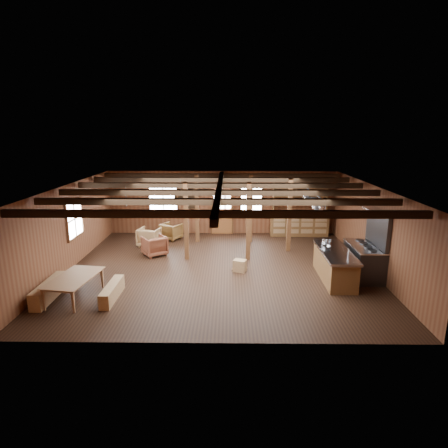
{
  "coord_description": "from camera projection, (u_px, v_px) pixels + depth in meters",
  "views": [
    {
      "loc": [
        0.31,
        -11.81,
        4.54
      ],
      "look_at": [
        0.14,
        0.69,
        1.39
      ],
      "focal_mm": 30.0,
      "sensor_mm": 36.0,
      "label": 1
    }
  ],
  "objects": [
    {
      "name": "step_stool",
      "position": [
        240.0,
        266.0,
        12.31
      ],
      "size": [
        0.53,
        0.45,
        0.4
      ],
      "primitive_type": "cube",
      "rotation": [
        0.0,
        0.0,
        -0.36
      ],
      "color": "#8A5D3E",
      "rests_on": "floor"
    },
    {
      "name": "armchair_a",
      "position": [
        154.0,
        246.0,
        13.88
      ],
      "size": [
        1.1,
        1.1,
        0.73
      ],
      "primitive_type": "imported",
      "rotation": [
        0.0,
        0.0,
        3.74
      ],
      "color": "brown",
      "rests_on": "floor"
    },
    {
      "name": "bowl",
      "position": [
        326.0,
        247.0,
        11.75
      ],
      "size": [
        0.33,
        0.33,
        0.07
      ],
      "primitive_type": "imported",
      "rotation": [
        0.0,
        0.0,
        0.24
      ],
      "color": "silver",
      "rests_on": "kitchen_island"
    },
    {
      "name": "commercial_range",
      "position": [
        366.0,
        256.0,
        11.77
      ],
      "size": [
        0.9,
        1.76,
        2.17
      ],
      "color": "#302F32",
      "rests_on": "floor"
    },
    {
      "name": "window_back_right",
      "position": [
        251.0,
        198.0,
        16.48
      ],
      "size": [
        1.02,
        0.06,
        1.32
      ],
      "color": "white",
      "rests_on": "wall_back"
    },
    {
      "name": "notice_boards",
      "position": [
        188.0,
        197.0,
        16.5
      ],
      "size": [
        1.08,
        0.03,
        0.9
      ],
      "color": "beige",
      "rests_on": "wall_back"
    },
    {
      "name": "window_left",
      "position": [
        74.0,
        219.0,
        12.72
      ],
      "size": [
        0.14,
        1.24,
        1.32
      ],
      "color": "white",
      "rests_on": "wall_back"
    },
    {
      "name": "armchair_c",
      "position": [
        149.0,
        237.0,
        15.0
      ],
      "size": [
        0.94,
        0.95,
        0.74
      ],
      "primitive_type": "imported",
      "rotation": [
        0.0,
        0.0,
        2.94
      ],
      "color": "#9C7447",
      "rests_on": "floor"
    },
    {
      "name": "room",
      "position": [
        219.0,
        229.0,
        12.22
      ],
      "size": [
        10.04,
        9.04,
        2.84
      ],
      "color": "black",
      "rests_on": "ground"
    },
    {
      "name": "bench_wall",
      "position": [
        49.0,
        290.0,
        10.33
      ],
      "size": [
        0.32,
        1.72,
        0.47
      ],
      "primitive_type": "cube",
      "color": "#8A5D3E",
      "rests_on": "floor"
    },
    {
      "name": "kitchen_island",
      "position": [
        335.0,
        265.0,
        11.61
      ],
      "size": [
        0.92,
        2.51,
        1.2
      ],
      "rotation": [
        0.0,
        0.0,
        -0.02
      ],
      "color": "brown",
      "rests_on": "floor"
    },
    {
      "name": "armchair_b",
      "position": [
        171.0,
        231.0,
        15.89
      ],
      "size": [
        1.02,
        1.03,
        0.7
      ],
      "primitive_type": "imported",
      "rotation": [
        0.0,
        0.0,
        2.64
      ],
      "color": "brown",
      "rests_on": "floor"
    },
    {
      "name": "window_back_left",
      "position": [
        163.0,
        198.0,
        16.53
      ],
      "size": [
        1.32,
        0.06,
        1.32
      ],
      "color": "white",
      "rests_on": "wall_back"
    },
    {
      "name": "counter_pot",
      "position": [
        326.0,
        241.0,
        12.22
      ],
      "size": [
        0.28,
        0.28,
        0.17
      ],
      "primitive_type": "cylinder",
      "color": "silver",
      "rests_on": "kitchen_island"
    },
    {
      "name": "back_counter",
      "position": [
        299.0,
        222.0,
        16.45
      ],
      "size": [
        2.55,
        0.6,
        2.45
      ],
      "color": "brown",
      "rests_on": "floor"
    },
    {
      "name": "pendant_lamps",
      "position": [
        155.0,
        198.0,
        13.01
      ],
      "size": [
        1.86,
        2.36,
        0.66
      ],
      "color": "#302F32",
      "rests_on": "ceiling"
    },
    {
      "name": "pot_rack",
      "position": [
        313.0,
        201.0,
        12.19
      ],
      "size": [
        0.31,
        3.0,
        0.45
      ],
      "color": "#302F32",
      "rests_on": "ceiling"
    },
    {
      "name": "bench_aisle",
      "position": [
        112.0,
        292.0,
        10.32
      ],
      "size": [
        0.28,
        1.5,
        0.41
      ],
      "primitive_type": "cube",
      "color": "#8A5D3E",
      "rests_on": "floor"
    },
    {
      "name": "timber_posts",
      "position": [
        234.0,
        215.0,
        14.23
      ],
      "size": [
        3.95,
        2.35,
        2.8
      ],
      "color": "#4D2916",
      "rests_on": "floor"
    },
    {
      "name": "dining_table",
      "position": [
        76.0,
        288.0,
        10.31
      ],
      "size": [
        1.22,
        1.9,
        0.63
      ],
      "primitive_type": "imported",
      "rotation": [
        0.0,
        0.0,
        1.44
      ],
      "color": "#976945",
      "rests_on": "floor"
    },
    {
      "name": "back_door",
      "position": [
        222.0,
        214.0,
        16.66
      ],
      "size": [
        1.02,
        0.08,
        2.15
      ],
      "color": "brown",
      "rests_on": "floor"
    },
    {
      "name": "ceiling_joists",
      "position": [
        219.0,
        189.0,
        12.08
      ],
      "size": [
        9.8,
        8.82,
        0.18
      ],
      "color": "black",
      "rests_on": "ceiling"
    }
  ]
}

